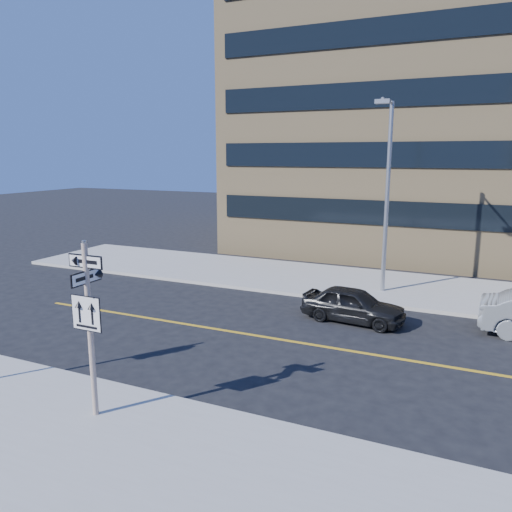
% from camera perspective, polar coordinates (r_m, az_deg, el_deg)
% --- Properties ---
extents(ground, '(120.00, 120.00, 0.00)m').
position_cam_1_polar(ground, '(14.39, -10.92, -13.40)').
color(ground, black).
rests_on(ground, ground).
extents(sign_pole, '(0.92, 0.92, 4.06)m').
position_cam_1_polar(sign_pole, '(11.71, -18.54, -6.90)').
color(sign_pole, white).
rests_on(sign_pole, near_sidewalk).
extents(parked_car_a, '(1.90, 3.89, 1.28)m').
position_cam_1_polar(parked_car_a, '(18.62, 11.04, -5.48)').
color(parked_car_a, black).
rests_on(parked_car_a, ground).
extents(streetlight_a, '(0.55, 2.25, 8.00)m').
position_cam_1_polar(streetlight_a, '(21.66, 14.72, 7.83)').
color(streetlight_a, gray).
rests_on(streetlight_a, far_sidewalk).
extents(building_brick, '(18.00, 18.00, 18.00)m').
position_cam_1_polar(building_brick, '(36.13, 15.95, 15.86)').
color(building_brick, tan).
rests_on(building_brick, ground).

